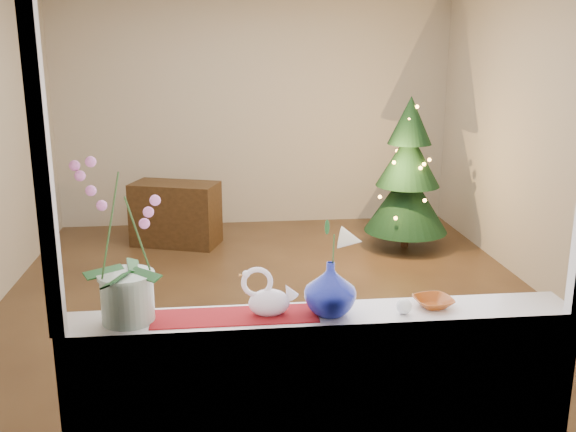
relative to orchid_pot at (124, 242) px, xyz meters
name	(u,v)px	position (x,y,z in m)	size (l,w,h in m)	color
ground	(275,301)	(0.82, 2.36, -1.27)	(5.00, 5.00, 0.00)	#382517
wall_back	(255,108)	(0.82, 4.86, 0.08)	(4.50, 0.10, 2.70)	#BEB5A6
wall_front	(330,225)	(0.82, -0.14, 0.08)	(4.50, 0.10, 2.70)	#BEB5A6
wall_right	(552,134)	(3.07, 2.36, 0.08)	(0.10, 5.00, 2.70)	#BEB5A6
window_apron	(325,423)	(0.82, -0.10, -0.83)	(2.20, 0.08, 0.88)	white
windowsill	(323,317)	(0.82, -0.01, -0.37)	(2.20, 0.26, 0.04)	white
window_frame	(331,135)	(0.82, -0.11, 0.43)	(2.22, 0.06, 1.60)	white
runner	(235,316)	(0.44, -0.01, -0.34)	(0.70, 0.20, 0.01)	maroon
orchid_pot	(124,242)	(0.00, 0.00, 0.00)	(0.24, 0.24, 0.69)	white
swan	(269,292)	(0.59, 0.00, -0.24)	(0.24, 0.11, 0.20)	white
blue_vase	(330,285)	(0.85, -0.02, -0.21)	(0.25, 0.25, 0.27)	navy
lily	(331,232)	(0.85, -0.02, 0.02)	(0.15, 0.08, 0.20)	silver
paperweight	(404,306)	(1.16, -0.05, -0.31)	(0.07, 0.07, 0.07)	white
amber_dish	(433,303)	(1.31, 0.01, -0.33)	(0.14, 0.14, 0.04)	#8E3C10
xmas_tree	(408,174)	(2.30, 3.69, -0.49)	(0.85, 0.85, 1.56)	black
side_table	(176,214)	(-0.07, 4.06, -0.94)	(0.88, 0.44, 0.66)	black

